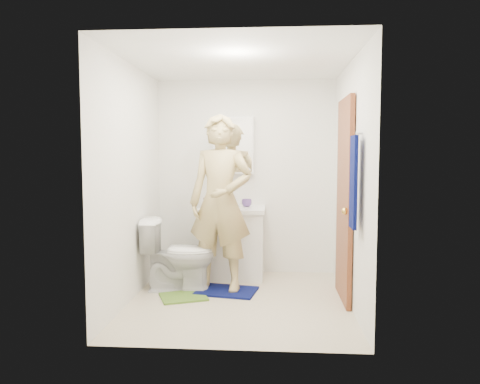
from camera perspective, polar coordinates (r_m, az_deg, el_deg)
name	(u,v)px	position (r m, az deg, el deg)	size (l,w,h in m)	color
floor	(239,302)	(4.89, -0.13, -13.23)	(2.20, 2.40, 0.02)	beige
ceiling	(239,60)	(4.74, -0.14, 15.84)	(2.20, 2.40, 0.02)	white
wall_back	(246,177)	(5.86, 0.72, 1.82)	(2.20, 0.02, 2.40)	white
wall_front	(227,194)	(3.46, -1.59, -0.20)	(2.20, 0.02, 2.40)	white
wall_left	(130,183)	(4.87, -13.29, 1.10)	(0.02, 2.40, 2.40)	white
wall_right	(352,184)	(4.71, 13.46, 0.98)	(0.02, 2.40, 2.40)	white
vanity_cabinet	(232,244)	(5.68, -0.98, -6.41)	(0.75, 0.55, 0.80)	white
countertop	(232,210)	(5.61, -0.99, -2.15)	(0.79, 0.59, 0.05)	white
sink_basin	(232,208)	(5.61, -0.99, -2.00)	(0.40, 0.40, 0.03)	white
faucet	(233,201)	(5.78, -0.83, -1.10)	(0.03, 0.03, 0.12)	silver
medicine_cabinet	(233,145)	(5.80, -0.80, 5.74)	(0.50, 0.12, 0.70)	white
mirror_panel	(233,145)	(5.74, -0.86, 5.75)	(0.46, 0.01, 0.66)	white
door	(344,200)	(4.87, 12.61, -0.95)	(0.05, 0.80, 2.05)	brown
door_knob	(345,211)	(4.55, 12.69, -2.29)	(0.07, 0.07, 0.07)	gold
towel	(353,182)	(4.13, 13.67, 1.17)	(0.03, 0.24, 0.80)	#080F4D
towel_hook	(359,133)	(4.14, 14.33, 6.98)	(0.02, 0.02, 0.06)	silver
toilet	(178,254)	(5.20, -7.51, -7.53)	(0.44, 0.78, 0.79)	white
bath_mat	(227,291)	(5.17, -1.66, -11.97)	(0.63, 0.45, 0.02)	#080F4D
green_rug	(183,297)	(5.01, -6.92, -12.56)	(0.46, 0.39, 0.02)	#58822B
soap_dispenser	(207,200)	(5.60, -4.09, -1.04)	(0.08, 0.08, 0.17)	#A9524F
toothbrush_cup	(247,203)	(5.67, 0.82, -1.35)	(0.12, 0.12, 0.10)	#5C3F8B
man	(221,202)	(5.05, -2.39, -1.29)	(0.69, 0.45, 1.89)	tan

